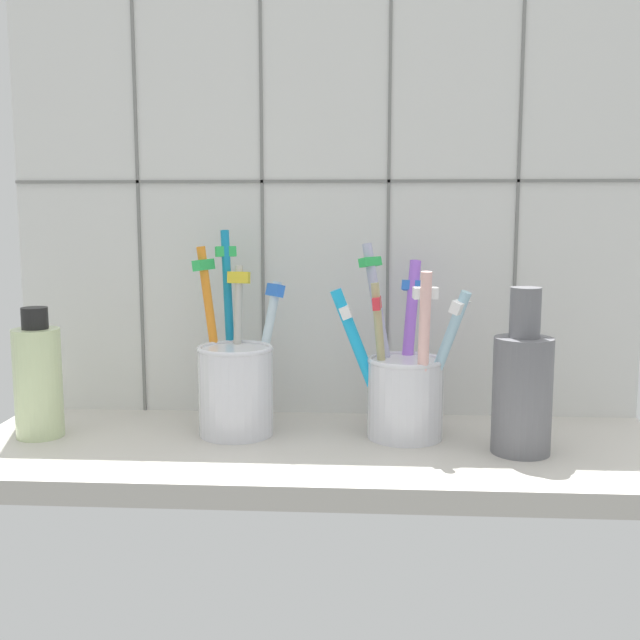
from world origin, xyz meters
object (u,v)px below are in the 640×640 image
toothbrush_cup_left (236,382)px  soap_bottle (38,379)px  ceramic_vase (522,387)px  toothbrush_cup_right (404,386)px

toothbrush_cup_left → soap_bottle: (-18.26, -2.11, 0.51)cm
ceramic_vase → toothbrush_cup_right: bearing=157.9°
toothbrush_cup_right → ceramic_vase: size_ratio=1.24×
toothbrush_cup_right → soap_bottle: (-34.14, -1.87, 0.59)cm
toothbrush_cup_right → ceramic_vase: 10.86cm
toothbrush_cup_right → soap_bottle: size_ratio=1.48×
soap_bottle → ceramic_vase: bearing=-2.9°
toothbrush_cup_right → soap_bottle: bearing=-176.9°
toothbrush_cup_right → ceramic_vase: bearing=-22.1°
toothbrush_cup_left → soap_bottle: size_ratio=1.57×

